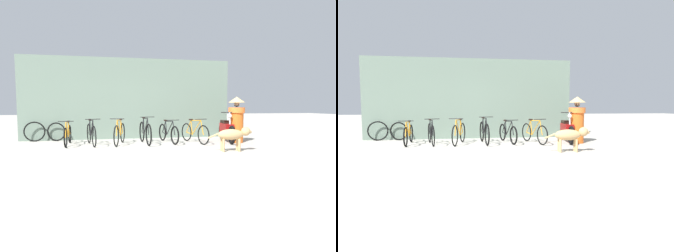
{
  "view_description": "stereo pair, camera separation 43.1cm",
  "coord_description": "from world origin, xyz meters",
  "views": [
    {
      "loc": [
        -0.51,
        -6.89,
        1.3
      ],
      "look_at": [
        1.05,
        1.02,
        0.65
      ],
      "focal_mm": 28.0,
      "sensor_mm": 36.0,
      "label": 1
    },
    {
      "loc": [
        -0.09,
        -6.97,
        1.3
      ],
      "look_at": [
        1.05,
        1.02,
        0.65
      ],
      "focal_mm": 28.0,
      "sensor_mm": 36.0,
      "label": 2
    }
  ],
  "objects": [
    {
      "name": "ground_plane",
      "position": [
        0.0,
        0.0,
        0.0
      ],
      "size": [
        60.0,
        60.0,
        0.0
      ],
      "primitive_type": "plane",
      "color": "#ADA89E"
    },
    {
      "name": "shop_wall_back",
      "position": [
        0.0,
        3.33,
        1.54
      ],
      "size": [
        7.94,
        0.2,
        3.08
      ],
      "color": "slate",
      "rests_on": "ground"
    },
    {
      "name": "bicycle_0",
      "position": [
        -2.07,
        2.01,
        0.33
      ],
      "size": [
        0.46,
        1.69,
        0.81
      ],
      "rotation": [
        0.0,
        0.0,
        -1.52
      ],
      "color": "black",
      "rests_on": "ground"
    },
    {
      "name": "bicycle_1",
      "position": [
        -1.32,
        1.85,
        0.36
      ],
      "size": [
        0.53,
        1.59,
        0.87
      ],
      "rotation": [
        0.0,
        0.0,
        -1.32
      ],
      "color": "black",
      "rests_on": "ground"
    },
    {
      "name": "bicycle_2",
      "position": [
        -0.42,
        1.83,
        0.36
      ],
      "size": [
        0.5,
        1.62,
        0.88
      ],
      "rotation": [
        0.0,
        0.0,
        -1.79
      ],
      "color": "black",
      "rests_on": "ground"
    },
    {
      "name": "bicycle_3",
      "position": [
        0.42,
        1.82,
        0.38
      ],
      "size": [
        0.46,
        1.73,
        0.93
      ],
      "rotation": [
        0.0,
        0.0,
        -1.46
      ],
      "color": "black",
      "rests_on": "ground"
    },
    {
      "name": "bicycle_4",
      "position": [
        1.24,
        1.93,
        0.33
      ],
      "size": [
        0.51,
        1.67,
        0.81
      ],
      "rotation": [
        0.0,
        0.0,
        -1.36
      ],
      "color": "black",
      "rests_on": "ground"
    },
    {
      "name": "bicycle_5",
      "position": [
        2.12,
        1.71,
        0.35
      ],
      "size": [
        0.59,
        1.63,
        0.84
      ],
      "rotation": [
        0.0,
        0.0,
        -1.28
      ],
      "color": "black",
      "rests_on": "ground"
    },
    {
      "name": "motorcycle",
      "position": [
        3.3,
        1.74,
        0.43
      ],
      "size": [
        0.58,
        1.9,
        1.06
      ],
      "rotation": [
        0.0,
        0.0,
        -1.71
      ],
      "color": "black",
      "rests_on": "ground"
    },
    {
      "name": "stray_dog",
      "position": [
        2.7,
        -0.11,
        0.47
      ],
      "size": [
        1.28,
        0.35,
        0.69
      ],
      "rotation": [
        0.0,
        0.0,
        6.22
      ],
      "color": "tan",
      "rests_on": "ground"
    },
    {
      "name": "person_in_robes",
      "position": [
        3.57,
        1.52,
        0.83
      ],
      "size": [
        0.58,
        0.58,
        1.58
      ],
      "rotation": [
        0.0,
        0.0,
        3.12
      ],
      "color": "orange",
      "rests_on": "ground"
    },
    {
      "name": "spare_tire_left",
      "position": [
        -2.65,
        3.08,
        0.34
      ],
      "size": [
        0.67,
        0.19,
        0.67
      ],
      "rotation": [
        0.0,
        0.0,
        -0.22
      ],
      "color": "black",
      "rests_on": "ground"
    },
    {
      "name": "spare_tire_right",
      "position": [
        -3.37,
        3.07,
        0.36
      ],
      "size": [
        0.71,
        0.13,
        0.71
      ],
      "rotation": [
        0.0,
        0.0,
        0.12
      ],
      "color": "black",
      "rests_on": "ground"
    }
  ]
}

